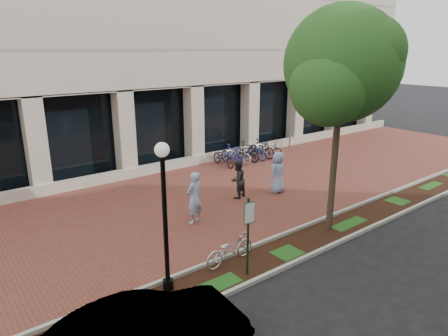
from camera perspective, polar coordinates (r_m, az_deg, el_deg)
ground at (r=17.30m, az=-0.67°, el=-3.81°), size 120.00×120.00×0.00m
brick_plaza at (r=17.30m, az=-0.67°, el=-3.80°), size 40.00×9.00×0.01m
planting_strip at (r=13.82m, az=12.78°, el=-9.74°), size 40.00×1.50×0.01m
curb_plaza_side at (r=14.23m, az=10.46°, el=-8.55°), size 40.00×0.12×0.12m
curb_street_side at (r=13.39m, az=15.29°, el=-10.57°), size 40.00×0.12×0.12m
parking_sign at (r=10.87m, az=3.50°, el=-8.37°), size 0.34×0.07×2.28m
lamppost at (r=9.96m, az=-8.47°, el=-6.01°), size 0.36×0.36×3.96m
street_tree at (r=13.35m, az=16.49°, el=13.10°), size 4.36×3.63×7.42m
locked_bicycle at (r=11.86m, az=0.80°, el=-11.47°), size 1.79×0.72×0.93m
pedestrian_left at (r=14.31m, az=-4.26°, el=-4.26°), size 0.79×0.62×1.91m
pedestrian_mid at (r=16.69m, az=1.96°, el=-1.68°), size 0.90×0.77×1.60m
pedestrian_right at (r=17.46m, az=7.70°, el=-0.60°), size 0.97×0.72×1.83m
bollard at (r=25.60m, az=9.36°, el=3.82°), size 0.12×0.12×0.89m
bike_rack_cluster at (r=22.35m, az=3.30°, el=2.29°), size 4.23×1.97×1.08m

